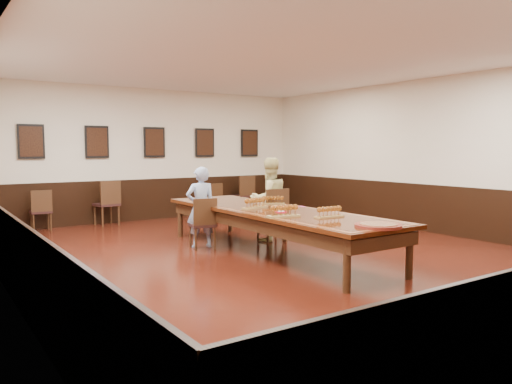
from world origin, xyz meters
TOP-DOWN VIEW (x-y plane):
  - floor at (0.00, 0.00)m, footprint 8.00×10.00m
  - ceiling at (0.00, 0.00)m, footprint 8.00×10.00m
  - wall_back at (0.00, 5.01)m, footprint 8.00×0.02m
  - wall_left at (-4.01, 0.00)m, footprint 0.02×10.00m
  - wall_right at (4.01, 0.00)m, footprint 0.02×10.00m
  - chair_man at (-0.75, 1.07)m, footprint 0.50×0.53m
  - chair_woman at (0.65, 0.92)m, footprint 0.53×0.57m
  - spare_chair_a at (-2.72, 4.66)m, footprint 0.43×0.47m
  - spare_chair_b at (-1.31, 4.65)m, footprint 0.55×0.59m
  - spare_chair_c at (1.44, 4.65)m, footprint 0.49×0.52m
  - spare_chair_d at (2.42, 4.68)m, footprint 0.50×0.54m
  - person_man at (-0.73, 1.17)m, footprint 0.58×0.44m
  - person_woman at (0.66, 1.02)m, footprint 0.85×0.70m
  - pink_phone at (0.60, -0.02)m, footprint 0.08×0.14m
  - wainscoting at (0.00, 0.00)m, footprint 8.00×10.00m
  - conference_table at (0.00, 0.00)m, footprint 1.40×5.00m
  - posters at (0.00, 4.94)m, footprint 6.14×0.04m
  - flight_a at (-0.19, 0.25)m, footprint 0.51×0.24m
  - flight_b at (0.42, 0.58)m, footprint 0.42×0.31m
  - flight_c at (-0.43, -0.86)m, footprint 0.51×0.24m
  - flight_d at (0.08, -1.27)m, footprint 0.46×0.17m
  - red_plate_grp at (-0.15, -0.42)m, footprint 0.18×0.18m
  - carved_platter at (-0.00, -2.28)m, footprint 0.76×0.76m

SIDE VIEW (x-z plane):
  - floor at x=0.00m, z-range -0.02..0.00m
  - spare_chair_c at x=1.44m, z-range 0.00..0.85m
  - spare_chair_a at x=-2.72m, z-range 0.00..0.88m
  - chair_man at x=-0.75m, z-range 0.00..0.90m
  - wainscoting at x=0.00m, z-range 0.00..1.00m
  - chair_woman at x=0.65m, z-range 0.00..1.01m
  - spare_chair_d at x=2.42m, z-range 0.00..1.02m
  - spare_chair_b at x=-1.31m, z-range 0.00..1.03m
  - conference_table at x=0.00m, z-range 0.23..0.99m
  - person_man at x=-0.73m, z-range 0.00..1.43m
  - pink_phone at x=0.60m, z-range 0.75..0.76m
  - red_plate_grp at x=-0.15m, z-range 0.75..0.77m
  - carved_platter at x=0.00m, z-range 0.75..0.80m
  - person_woman at x=0.66m, z-range 0.00..1.58m
  - flight_b at x=0.42m, z-range 0.74..0.90m
  - flight_d at x=0.08m, z-range 0.74..0.91m
  - flight_a at x=-0.19m, z-range 0.74..0.93m
  - flight_c at x=-0.43m, z-range 0.74..0.93m
  - wall_back at x=0.00m, z-range 0.00..3.20m
  - wall_left at x=-4.01m, z-range 0.00..3.20m
  - wall_right at x=4.01m, z-range 0.00..3.20m
  - posters at x=0.00m, z-range 1.53..2.27m
  - ceiling at x=0.00m, z-range 3.20..3.22m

